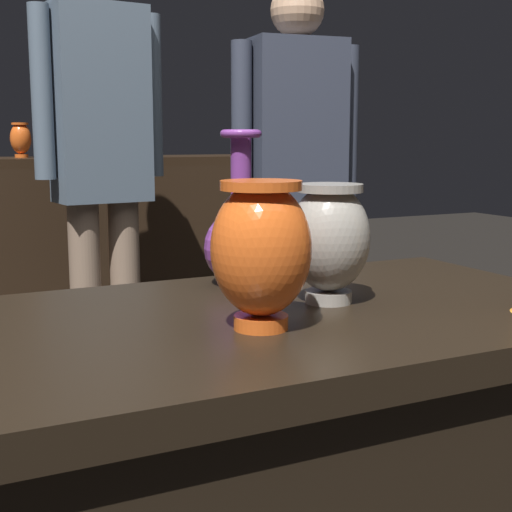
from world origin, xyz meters
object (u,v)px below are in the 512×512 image
at_px(shelf_vase_center, 21,139).
at_px(visitor_near_right, 296,178).
at_px(vase_centerpiece, 261,249).
at_px(vase_left_accent, 241,239).
at_px(shelf_vase_right, 147,147).
at_px(vase_tall_behind, 329,238).
at_px(visitor_center_back, 101,153).

height_order(shelf_vase_center, visitor_near_right, visitor_near_right).
xyz_separation_m(vase_centerpiece, visitor_near_right, (0.80, 1.31, 0.02)).
height_order(vase_left_accent, shelf_vase_center, shelf_vase_center).
xyz_separation_m(shelf_vase_right, visitor_near_right, (0.25, -0.90, -0.10)).
distance_m(vase_tall_behind, shelf_vase_center, 2.23).
xyz_separation_m(shelf_vase_center, shelf_vase_right, (0.52, -0.11, -0.04)).
height_order(vase_tall_behind, shelf_vase_right, shelf_vase_right).
height_order(shelf_vase_center, shelf_vase_right, shelf_vase_center).
relative_size(shelf_vase_center, visitor_near_right, 0.09).
bearing_deg(shelf_vase_center, vase_tall_behind, -86.09).
xyz_separation_m(shelf_vase_right, visitor_center_back, (-0.35, -0.58, -0.01)).
height_order(vase_centerpiece, shelf_vase_center, shelf_vase_center).
bearing_deg(visitor_center_back, visitor_near_right, 145.81).
height_order(vase_centerpiece, vase_tall_behind, vase_centerpiece).
height_order(vase_centerpiece, vase_left_accent, vase_left_accent).
distance_m(shelf_vase_right, visitor_near_right, 0.94).
relative_size(shelf_vase_center, visitor_center_back, 0.08).
xyz_separation_m(vase_left_accent, shelf_vase_right, (0.44, 1.92, 0.14)).
height_order(vase_centerpiece, shelf_vase_right, shelf_vase_right).
xyz_separation_m(vase_tall_behind, visitor_near_right, (0.62, 1.21, 0.02)).
bearing_deg(vase_centerpiece, shelf_vase_center, 89.34).
xyz_separation_m(vase_left_accent, visitor_near_right, (0.69, 1.01, 0.05)).
bearing_deg(visitor_center_back, vase_tall_behind, 83.25).
bearing_deg(visitor_near_right, shelf_vase_right, -68.36).
distance_m(vase_tall_behind, visitor_near_right, 1.36).
relative_size(vase_left_accent, shelf_vase_right, 2.31).
bearing_deg(visitor_near_right, vase_tall_behind, 69.18).
distance_m(vase_centerpiece, visitor_center_back, 1.65).
bearing_deg(visitor_center_back, shelf_vase_center, -82.68).
height_order(shelf_vase_right, visitor_center_back, visitor_center_back).
distance_m(shelf_vase_center, shelf_vase_right, 0.53).
xyz_separation_m(vase_centerpiece, shelf_vase_right, (0.55, 2.22, 0.11)).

